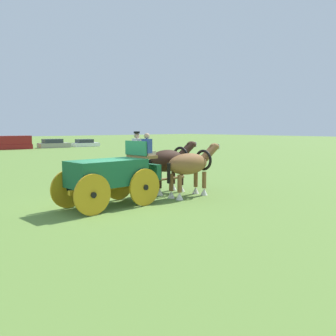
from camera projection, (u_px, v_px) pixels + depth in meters
name	position (u px, v px, depth m)	size (l,w,h in m)	color
ground_plane	(108.00, 207.00, 13.48)	(220.00, 220.00, 0.00)	olive
show_wagon	(111.00, 173.00, 13.47)	(5.84, 1.90, 2.73)	#195B38
draft_horse_near	(169.00, 162.00, 16.36)	(2.98, 1.07, 2.25)	#331E14
draft_horse_off	(191.00, 165.00, 15.43)	(3.19, 1.00, 2.19)	brown
parked_vehicle_e	(14.00, 143.00, 48.92)	(4.54, 2.11, 1.80)	maroon
parked_vehicle_f	(54.00, 144.00, 52.78)	(4.49, 2.17, 1.25)	gray
parked_vehicle_g	(85.00, 143.00, 56.26)	(4.01, 2.26, 1.11)	white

